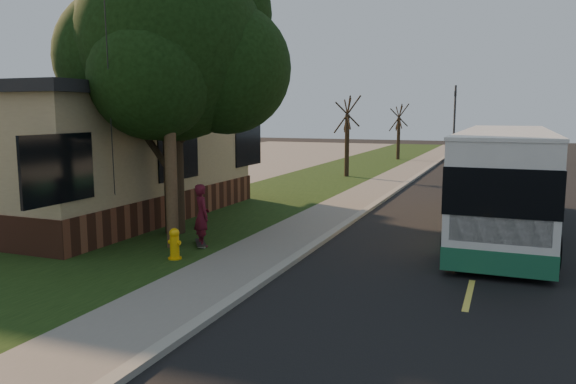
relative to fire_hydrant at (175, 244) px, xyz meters
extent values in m
plane|color=black|center=(2.60, 0.00, -0.43)|extent=(120.00, 120.00, 0.00)
cube|color=black|center=(6.60, 10.00, -0.43)|extent=(8.00, 80.00, 0.01)
cube|color=gray|center=(2.60, 10.00, -0.37)|extent=(0.25, 80.00, 0.12)
cube|color=slate|center=(1.60, 10.00, -0.39)|extent=(2.00, 80.00, 0.08)
cube|color=black|center=(-1.90, 10.00, -0.40)|extent=(5.00, 80.00, 0.07)
cube|color=slate|center=(-11.90, 10.00, -0.41)|extent=(15.00, 80.00, 0.04)
cylinder|color=#ECAE0C|center=(0.00, 0.00, -0.09)|extent=(0.22, 0.22, 0.55)
sphere|color=#ECAE0C|center=(0.00, 0.00, 0.26)|extent=(0.24, 0.24, 0.24)
cylinder|color=#ECAE0C|center=(0.00, 0.00, 0.04)|extent=(0.30, 0.10, 0.10)
cylinder|color=#ECAE0C|center=(0.00, 0.00, 0.04)|extent=(0.10, 0.18, 0.10)
cylinder|color=#ECAE0C|center=(0.00, 0.00, -0.34)|extent=(0.32, 0.32, 0.04)
cylinder|color=#473321|center=(-0.70, 1.00, 4.14)|extent=(0.30, 0.30, 9.00)
cylinder|color=#2D2D30|center=(-1.60, -0.10, 3.37)|extent=(2.52, 3.21, 7.60)
cylinder|color=black|center=(-1.60, 2.50, 1.64)|extent=(0.56, 0.56, 4.00)
sphere|color=black|center=(-1.60, 2.50, 4.84)|extent=(5.20, 5.20, 5.20)
sphere|color=black|center=(-0.20, 3.10, 4.24)|extent=(3.60, 3.60, 3.60)
sphere|color=black|center=(-2.80, 2.10, 4.54)|extent=(3.80, 3.80, 3.80)
sphere|color=black|center=(-1.30, 1.20, 3.94)|extent=(3.20, 3.20, 3.20)
sphere|color=black|center=(-2.20, 3.90, 5.24)|extent=(3.40, 3.40, 3.40)
sphere|color=black|center=(-0.70, 3.70, 5.84)|extent=(3.00, 3.00, 3.00)
cylinder|color=black|center=(-0.90, 18.00, 1.29)|extent=(0.24, 0.24, 3.30)
cylinder|color=black|center=(-0.90, 18.00, 2.94)|extent=(1.38, 0.57, 2.01)
cylinder|color=black|center=(-0.90, 18.00, 2.94)|extent=(0.74, 1.21, 1.58)
cylinder|color=black|center=(-0.90, 18.00, 2.94)|extent=(0.65, 1.05, 1.95)
cylinder|color=black|center=(-0.90, 18.00, 2.94)|extent=(1.28, 0.53, 1.33)
cylinder|color=black|center=(-0.90, 18.00, 2.94)|extent=(0.75, 1.21, 1.70)
cylinder|color=black|center=(-0.40, 30.00, 1.15)|extent=(0.24, 0.24, 3.03)
cylinder|color=black|center=(-0.40, 30.00, 2.66)|extent=(1.38, 0.57, 2.01)
cylinder|color=black|center=(-0.40, 30.00, 2.66)|extent=(0.74, 1.21, 1.58)
cylinder|color=black|center=(-0.40, 30.00, 2.66)|extent=(0.65, 1.05, 1.95)
cylinder|color=black|center=(-0.40, 30.00, 2.66)|extent=(1.28, 0.53, 1.33)
cylinder|color=black|center=(-0.40, 30.00, 2.66)|extent=(0.75, 1.21, 1.70)
cylinder|color=#2D2D30|center=(3.10, 34.00, 2.32)|extent=(0.16, 0.16, 5.50)
imported|color=black|center=(3.10, 34.00, 4.07)|extent=(0.18, 0.22, 1.10)
cube|color=silver|center=(7.08, 6.50, 1.25)|extent=(2.28, 10.93, 2.46)
cube|color=#1B6140|center=(7.08, 6.50, -0.02)|extent=(2.30, 10.95, 0.50)
cube|color=black|center=(7.08, 6.50, 1.43)|extent=(2.32, 10.97, 1.00)
cube|color=black|center=(7.08, 1.06, 1.12)|extent=(1.98, 0.06, 1.46)
cube|color=yellow|center=(7.08, 1.07, 2.35)|extent=(1.46, 0.06, 0.32)
cube|color=#FFF2CC|center=(6.39, 1.05, 0.07)|extent=(0.23, 0.04, 0.14)
cube|color=#FFF2CC|center=(7.76, 1.05, 0.07)|extent=(0.23, 0.04, 0.14)
cube|color=silver|center=(7.08, 6.50, 2.50)|extent=(2.33, 10.98, 0.08)
cylinder|color=black|center=(5.94, 2.49, -0.01)|extent=(0.26, 0.84, 0.84)
cylinder|color=black|center=(8.21, 2.49, -0.01)|extent=(0.26, 0.84, 0.84)
cylinder|color=black|center=(5.94, 5.59, -0.01)|extent=(0.26, 0.84, 0.84)
cylinder|color=black|center=(8.21, 5.59, -0.01)|extent=(0.26, 0.84, 0.84)
cylinder|color=black|center=(5.94, 10.51, -0.01)|extent=(0.26, 0.84, 0.84)
cylinder|color=black|center=(8.21, 10.51, -0.01)|extent=(0.26, 0.84, 0.84)
imported|color=#4B0F1B|center=(-0.05, 1.37, 0.44)|extent=(0.69, 0.68, 1.61)
cube|color=black|center=(-0.13, 1.41, -0.29)|extent=(0.70, 0.87, 0.02)
cylinder|color=silver|center=(0.05, 1.15, -0.33)|extent=(0.20, 0.16, 0.06)
cylinder|color=silver|center=(-0.31, 1.67, -0.33)|extent=(0.20, 0.16, 0.06)
cube|color=black|center=(-4.49, 7.93, 0.25)|extent=(1.79, 1.58, 1.28)
cube|color=black|center=(-4.49, 7.93, 0.93)|extent=(1.85, 1.65, 0.09)
imported|color=black|center=(4.50, 29.86, 0.29)|extent=(2.25, 4.45, 1.45)
camera|label=1|loc=(7.19, -10.93, 3.06)|focal=35.00mm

